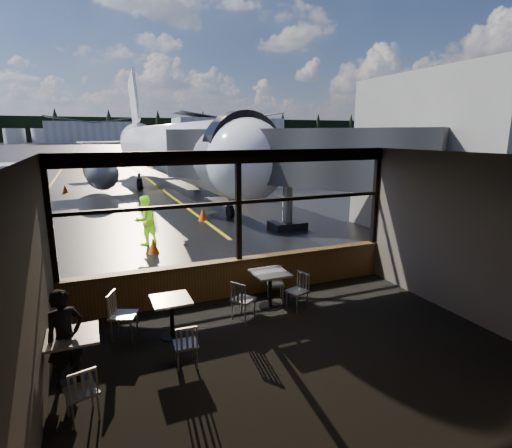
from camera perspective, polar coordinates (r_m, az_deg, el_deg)
ground_plane at (r=128.71m, az=-21.55°, el=10.18°), size 520.00×520.00×0.00m
carpet_floor at (r=7.50m, az=5.97°, el=-18.20°), size 8.00×6.00×0.01m
ceiling at (r=6.45m, az=6.70°, el=9.48°), size 8.00×6.00×0.04m
wall_left at (r=6.06m, az=-29.57°, el=-9.35°), size 0.04×6.00×3.50m
wall_right at (r=9.33m, az=28.40°, el=-1.88°), size 0.04×6.00×3.50m
wall_back at (r=4.60m, az=25.34°, el=-15.86°), size 8.00×0.04×3.50m
window_sill at (r=9.79m, az=-2.43°, el=-7.64°), size 8.00×0.28×0.90m
window_header at (r=9.19m, az=-2.60°, el=9.57°), size 8.00×0.18×0.30m
mullion_left at (r=8.81m, az=-27.42°, el=0.46°), size 0.12×0.12×2.60m
mullion_centre at (r=9.32m, az=-2.53°, el=2.49°), size 0.12×0.12×2.60m
mullion_right at (r=11.28m, az=16.70°, el=3.77°), size 0.12×0.12×2.60m
window_transom at (r=9.30m, az=-2.54°, el=3.10°), size 8.00×0.10×0.08m
airliner at (r=29.14m, az=-12.30°, el=14.90°), size 29.40×34.67×10.18m
jet_bridge at (r=15.73m, az=2.93°, el=6.90°), size 8.47×10.35×4.52m
cafe_table_near at (r=9.12m, az=2.02°, el=-9.38°), size 0.77×0.77×0.85m
cafe_table_mid at (r=8.06m, az=-11.92°, el=-13.00°), size 0.72×0.72×0.79m
cafe_table_left at (r=7.16m, az=-24.44°, el=-17.19°), size 0.76×0.76×0.84m
chair_near_e at (r=9.07m, az=5.92°, el=-9.58°), size 0.58×0.58×0.85m
chair_near_w at (r=8.57m, az=-1.82°, el=-10.77°), size 0.66×0.66×0.88m
chair_near_n at (r=9.50m, az=2.80°, el=-8.58°), size 0.55×0.55×0.81m
chair_mid_s at (r=7.09m, az=-10.01°, el=-16.60°), size 0.47×0.47×0.81m
chair_mid_w at (r=8.18m, az=-18.38°, el=-12.33°), size 0.68×0.68×0.96m
chair_left_s at (r=6.37m, az=-23.68°, el=-21.11°), size 0.56×0.56×0.84m
passenger at (r=7.01m, az=-25.56°, el=-14.56°), size 0.68×0.58×1.58m
ground_crew at (r=14.66m, az=-15.60°, el=0.53°), size 1.07×1.03×1.74m
cone_nose at (r=18.27m, az=-7.61°, el=1.38°), size 0.41×0.41×0.57m
cone_wing at (r=29.86m, az=-25.63°, el=4.58°), size 0.37×0.37×0.51m
terminal_annex at (r=17.23m, az=27.46°, el=8.49°), size 5.00×7.00×6.00m
hangar_mid at (r=193.65m, az=-22.19°, el=12.19°), size 38.00×15.00×10.00m
hangar_right at (r=197.02m, az=-4.01°, el=13.36°), size 50.00×20.00×12.00m
fuel_tank_a at (r=192.50m, az=-31.22°, el=10.71°), size 8.00×8.00×6.00m
fuel_tank_b at (r=191.36m, az=-28.22°, el=11.03°), size 8.00×8.00×6.00m
fuel_tank_c at (r=190.74m, az=-25.18°, el=11.33°), size 8.00×8.00×6.00m
treeline at (r=218.65m, az=-22.32°, el=12.40°), size 360.00×3.00×12.00m
cone_extra at (r=13.59m, az=-14.44°, el=-3.04°), size 0.37×0.37×0.51m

